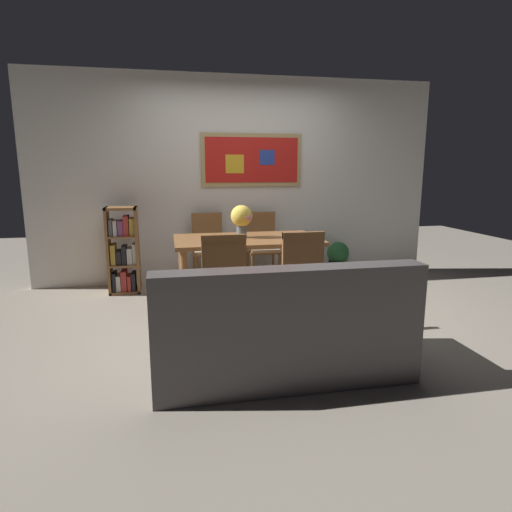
# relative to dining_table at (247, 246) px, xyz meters

# --- Properties ---
(ground_plane) EXTENTS (12.00, 12.00, 0.00)m
(ground_plane) POSITION_rel_dining_table_xyz_m (0.10, -0.55, -0.63)
(ground_plane) COLOR gray
(wall_back_with_painting) EXTENTS (5.20, 0.14, 2.60)m
(wall_back_with_painting) POSITION_rel_dining_table_xyz_m (0.10, 1.10, 0.67)
(wall_back_with_painting) COLOR silver
(wall_back_with_painting) RESTS_ON ground_plane
(dining_table) EXTENTS (1.54, 0.90, 0.72)m
(dining_table) POSITION_rel_dining_table_xyz_m (0.00, 0.00, 0.00)
(dining_table) COLOR brown
(dining_table) RESTS_ON ground_plane
(dining_chair_far_right) EXTENTS (0.40, 0.41, 0.91)m
(dining_chair_far_right) POSITION_rel_dining_table_xyz_m (0.34, 0.80, -0.10)
(dining_chair_far_right) COLOR brown
(dining_chair_far_right) RESTS_ON ground_plane
(dining_chair_far_left) EXTENTS (0.40, 0.41, 0.91)m
(dining_chair_far_left) POSITION_rel_dining_table_xyz_m (-0.35, 0.82, -0.10)
(dining_chair_far_left) COLOR brown
(dining_chair_far_left) RESTS_ON ground_plane
(dining_chair_near_left) EXTENTS (0.40, 0.41, 0.91)m
(dining_chair_near_left) POSITION_rel_dining_table_xyz_m (-0.37, -0.83, -0.10)
(dining_chair_near_left) COLOR brown
(dining_chair_near_left) RESTS_ON ground_plane
(dining_chair_near_right) EXTENTS (0.40, 0.41, 0.91)m
(dining_chair_near_right) POSITION_rel_dining_table_xyz_m (0.34, -0.81, -0.10)
(dining_chair_near_right) COLOR brown
(dining_chair_near_right) RESTS_ON ground_plane
(leather_couch) EXTENTS (1.80, 0.84, 0.84)m
(leather_couch) POSITION_rel_dining_table_xyz_m (-0.06, -1.69, -0.32)
(leather_couch) COLOR #514C4C
(leather_couch) RESTS_ON ground_plane
(bookshelf) EXTENTS (0.36, 0.28, 1.02)m
(bookshelf) POSITION_rel_dining_table_xyz_m (-1.36, 0.70, -0.15)
(bookshelf) COLOR brown
(bookshelf) RESTS_ON ground_plane
(potted_ivy) EXTENTS (0.29, 0.30, 0.53)m
(potted_ivy) POSITION_rel_dining_table_xyz_m (1.39, 0.84, -0.38)
(potted_ivy) COLOR #4C4742
(potted_ivy) RESTS_ON ground_plane
(flower_vase) EXTENTS (0.24, 0.23, 0.35)m
(flower_vase) POSITION_rel_dining_table_xyz_m (-0.04, 0.05, 0.30)
(flower_vase) COLOR slate
(flower_vase) RESTS_ON dining_table
(tv_remote) EXTENTS (0.08, 0.16, 0.02)m
(tv_remote) POSITION_rel_dining_table_xyz_m (0.53, -0.07, 0.10)
(tv_remote) COLOR black
(tv_remote) RESTS_ON dining_table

